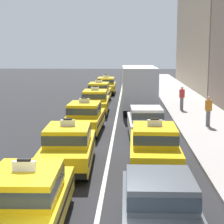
# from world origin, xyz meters

# --- Properties ---
(lane_stripe_left_right) EXTENTS (0.14, 80.00, 0.01)m
(lane_stripe_left_right) POSITION_xyz_m (0.00, 20.00, 0.00)
(lane_stripe_left_right) COLOR silver
(lane_stripe_left_right) RESTS_ON ground
(sidewalk_curb) EXTENTS (4.00, 90.00, 0.15)m
(sidewalk_curb) POSITION_xyz_m (5.60, 15.00, 0.07)
(sidewalk_curb) COLOR #9E9993
(sidewalk_curb) RESTS_ON ground
(taxi_left_nearest) EXTENTS (1.94, 4.61, 1.96)m
(taxi_left_nearest) POSITION_xyz_m (-1.65, 1.77, 0.88)
(taxi_left_nearest) COLOR black
(taxi_left_nearest) RESTS_ON ground
(taxi_left_second) EXTENTS (1.97, 4.62, 1.96)m
(taxi_left_second) POSITION_xyz_m (-1.46, 7.11, 0.88)
(taxi_left_second) COLOR black
(taxi_left_second) RESTS_ON ground
(taxi_left_third) EXTENTS (1.92, 4.60, 1.96)m
(taxi_left_third) POSITION_xyz_m (-1.56, 13.34, 0.88)
(taxi_left_third) COLOR black
(taxi_left_third) RESTS_ON ground
(taxi_left_fourth) EXTENTS (1.89, 4.59, 1.96)m
(taxi_left_fourth) POSITION_xyz_m (-1.54, 19.60, 0.88)
(taxi_left_fourth) COLOR black
(taxi_left_fourth) RESTS_ON ground
(taxi_left_fifth) EXTENTS (1.90, 4.59, 1.96)m
(taxi_left_fifth) POSITION_xyz_m (-1.74, 25.55, 0.88)
(taxi_left_fifth) COLOR black
(taxi_left_fifth) RESTS_ON ground
(taxi_left_sixth) EXTENTS (1.83, 4.56, 1.96)m
(taxi_left_sixth) POSITION_xyz_m (-1.50, 31.57, 0.88)
(taxi_left_sixth) COLOR black
(taxi_left_sixth) RESTS_ON ground
(sedan_right_nearest) EXTENTS (1.81, 4.32, 1.58)m
(sedan_right_nearest) POSITION_xyz_m (1.57, 1.69, 0.85)
(sedan_right_nearest) COLOR black
(sedan_right_nearest) RESTS_ON ground
(taxi_right_second) EXTENTS (1.86, 4.58, 1.96)m
(taxi_right_second) POSITION_xyz_m (1.80, 7.27, 0.88)
(taxi_right_second) COLOR black
(taxi_right_second) RESTS_ON ground
(sedan_right_third) EXTENTS (1.94, 4.37, 1.58)m
(sedan_right_third) POSITION_xyz_m (1.71, 12.38, 0.85)
(sedan_right_third) COLOR black
(sedan_right_third) RESTS_ON ground
(box_truck_right_fourth) EXTENTS (2.43, 7.01, 3.27)m
(box_truck_right_fourth) POSITION_xyz_m (1.49, 20.76, 1.78)
(box_truck_right_fourth) COLOR black
(box_truck_right_fourth) RESTS_ON ground
(pedestrian_mid_block) EXTENTS (0.36, 0.24, 1.70)m
(pedestrian_mid_block) POSITION_xyz_m (4.62, 20.58, 1.01)
(pedestrian_mid_block) COLOR slate
(pedestrian_mid_block) RESTS_ON sidewalk_curb
(pedestrian_by_storefront) EXTENTS (0.36, 0.24, 1.72)m
(pedestrian_by_storefront) POSITION_xyz_m (5.33, 14.73, 1.02)
(pedestrian_by_storefront) COLOR slate
(pedestrian_by_storefront) RESTS_ON sidewalk_curb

